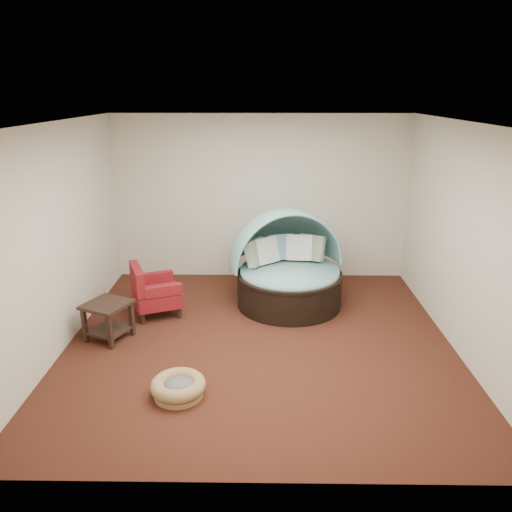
{
  "coord_description": "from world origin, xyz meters",
  "views": [
    {
      "loc": [
        0.04,
        -5.89,
        3.15
      ],
      "look_at": [
        -0.05,
        0.6,
        0.99
      ],
      "focal_mm": 35.0,
      "sensor_mm": 36.0,
      "label": 1
    }
  ],
  "objects_px": {
    "canopy_daybed": "(288,261)",
    "pet_basket": "(178,387)",
    "red_armchair": "(153,292)",
    "side_table": "(108,316)"
  },
  "relations": [
    {
      "from": "canopy_daybed",
      "to": "red_armchair",
      "type": "relative_size",
      "value": 2.36
    },
    {
      "from": "red_armchair",
      "to": "side_table",
      "type": "relative_size",
      "value": 1.22
    },
    {
      "from": "canopy_daybed",
      "to": "side_table",
      "type": "xyz_separation_m",
      "value": [
        -2.42,
        -1.23,
        -0.35
      ]
    },
    {
      "from": "side_table",
      "to": "red_armchair",
      "type": "bearing_deg",
      "value": 60.21
    },
    {
      "from": "red_armchair",
      "to": "side_table",
      "type": "height_order",
      "value": "red_armchair"
    },
    {
      "from": "pet_basket",
      "to": "red_armchair",
      "type": "relative_size",
      "value": 0.75
    },
    {
      "from": "pet_basket",
      "to": "side_table",
      "type": "bearing_deg",
      "value": 130.92
    },
    {
      "from": "canopy_daybed",
      "to": "pet_basket",
      "type": "bearing_deg",
      "value": -133.61
    },
    {
      "from": "red_armchair",
      "to": "side_table",
      "type": "bearing_deg",
      "value": -142.15
    },
    {
      "from": "pet_basket",
      "to": "side_table",
      "type": "relative_size",
      "value": 0.91
    }
  ]
}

